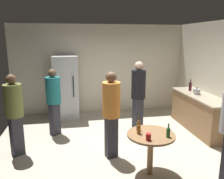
# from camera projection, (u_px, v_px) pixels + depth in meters

# --- Properties ---
(ground_plane) EXTENTS (5.20, 5.20, 0.10)m
(ground_plane) POSITION_uv_depth(u_px,v_px,m) (116.00, 151.00, 4.77)
(ground_plane) COLOR #B2A893
(wall_back) EXTENTS (5.32, 0.06, 2.70)m
(wall_back) POSITION_uv_depth(u_px,v_px,m) (100.00, 69.00, 6.98)
(wall_back) COLOR silver
(wall_back) RESTS_ON ground_plane
(refrigerator) EXTENTS (0.70, 0.68, 1.80)m
(refrigerator) POSITION_uv_depth(u_px,v_px,m) (66.00, 87.00, 6.49)
(refrigerator) COLOR silver
(refrigerator) RESTS_ON ground_plane
(kitchen_counter) EXTENTS (0.64, 1.98, 0.90)m
(kitchen_counter) POSITION_uv_depth(u_px,v_px,m) (199.00, 112.00, 5.69)
(kitchen_counter) COLOR olive
(kitchen_counter) RESTS_ON ground_plane
(kettle) EXTENTS (0.24, 0.17, 0.18)m
(kettle) POSITION_uv_depth(u_px,v_px,m) (197.00, 91.00, 5.69)
(kettle) COLOR #B2B2B7
(kettle) RESTS_ON kitchen_counter
(wine_bottle_on_counter) EXTENTS (0.08, 0.08, 0.31)m
(wine_bottle_on_counter) POSITION_uv_depth(u_px,v_px,m) (190.00, 86.00, 6.07)
(wine_bottle_on_counter) COLOR #3F141E
(wine_bottle_on_counter) RESTS_ON kitchen_counter
(foreground_table) EXTENTS (0.80, 0.80, 0.73)m
(foreground_table) POSITION_uv_depth(u_px,v_px,m) (151.00, 140.00, 3.75)
(foreground_table) COLOR olive
(foreground_table) RESTS_ON ground_plane
(beer_bottle_amber) EXTENTS (0.06, 0.06, 0.23)m
(beer_bottle_amber) POSITION_uv_depth(u_px,v_px,m) (139.00, 129.00, 3.72)
(beer_bottle_amber) COLOR #8C5919
(beer_bottle_amber) RESTS_ON foreground_table
(beer_bottle_brown) EXTENTS (0.06, 0.06, 0.23)m
(beer_bottle_brown) POSITION_uv_depth(u_px,v_px,m) (138.00, 126.00, 3.86)
(beer_bottle_brown) COLOR #593314
(beer_bottle_brown) RESTS_ON foreground_table
(beer_bottle_green) EXTENTS (0.06, 0.06, 0.23)m
(beer_bottle_green) POSITION_uv_depth(u_px,v_px,m) (168.00, 132.00, 3.59)
(beer_bottle_green) COLOR #26662D
(beer_bottle_green) RESTS_ON foreground_table
(plastic_cup_red) EXTENTS (0.08, 0.08, 0.11)m
(plastic_cup_red) POSITION_uv_depth(u_px,v_px,m) (148.00, 137.00, 3.49)
(plastic_cup_red) COLOR red
(plastic_cup_red) RESTS_ON foreground_table
(person_in_orange_shirt) EXTENTS (0.41, 0.41, 1.69)m
(person_in_orange_shirt) POSITION_uv_depth(u_px,v_px,m) (111.00, 109.00, 4.23)
(person_in_orange_shirt) COLOR #2D2D38
(person_in_orange_shirt) RESTS_ON ground_plane
(person_in_teal_shirt) EXTENTS (0.48, 0.48, 1.59)m
(person_in_teal_shirt) POSITION_uv_depth(u_px,v_px,m) (54.00, 97.00, 5.29)
(person_in_teal_shirt) COLOR #2D2D38
(person_in_teal_shirt) RESTS_ON ground_plane
(person_in_olive_shirt) EXTENTS (0.48, 0.48, 1.63)m
(person_in_olive_shirt) POSITION_uv_depth(u_px,v_px,m) (14.00, 109.00, 4.33)
(person_in_olive_shirt) COLOR #2D2D38
(person_in_olive_shirt) RESTS_ON ground_plane
(person_in_black_shirt) EXTENTS (0.43, 0.43, 1.75)m
(person_in_black_shirt) POSITION_uv_depth(u_px,v_px,m) (138.00, 92.00, 5.42)
(person_in_black_shirt) COLOR #2D2D38
(person_in_black_shirt) RESTS_ON ground_plane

